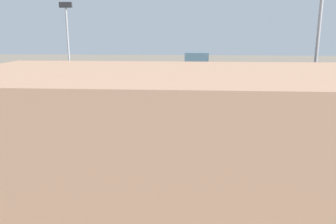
{
  "coord_description": "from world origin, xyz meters",
  "views": [
    {
      "loc": [
        -10.45,
        62.42,
        17.04
      ],
      "look_at": [
        -6.09,
        0.88,
        2.5
      ],
      "focal_mm": 36.31,
      "sensor_mm": 36.0,
      "label": 1
    }
  ],
  "objects_px": {
    "train_on_track_4": "(220,124)",
    "control_tower": "(196,71)",
    "train_on_track_1": "(101,103)",
    "train_on_track_3": "(131,113)",
    "train_on_track_0": "(136,97)",
    "maintenance_shed": "(270,147)",
    "light_mast_1": "(321,8)",
    "light_mast_0": "(68,40)"
  },
  "relations": [
    {
      "from": "train_on_track_4",
      "to": "train_on_track_3",
      "type": "height_order",
      "value": "same"
    },
    {
      "from": "light_mast_1",
      "to": "maintenance_shed",
      "type": "xyz_separation_m",
      "value": [
        9.03,
        16.41,
        -13.13
      ]
    },
    {
      "from": "train_on_track_4",
      "to": "control_tower",
      "type": "xyz_separation_m",
      "value": [
        3.67,
        -33.84,
        4.91
      ]
    },
    {
      "from": "control_tower",
      "to": "light_mast_0",
      "type": "bearing_deg",
      "value": 21.24
    },
    {
      "from": "train_on_track_3",
      "to": "maintenance_shed",
      "type": "distance_m",
      "value": 35.44
    },
    {
      "from": "train_on_track_1",
      "to": "light_mast_0",
      "type": "bearing_deg",
      "value": -39.02
    },
    {
      "from": "light_mast_1",
      "to": "maintenance_shed",
      "type": "relative_size",
      "value": 0.57
    },
    {
      "from": "train_on_track_1",
      "to": "light_mast_0",
      "type": "xyz_separation_m",
      "value": [
        9.11,
        -7.39,
        13.17
      ]
    },
    {
      "from": "train_on_track_0",
      "to": "light_mast_0",
      "type": "relative_size",
      "value": 5.08
    },
    {
      "from": "train_on_track_4",
      "to": "train_on_track_3",
      "type": "bearing_deg",
      "value": -17.49
    },
    {
      "from": "train_on_track_4",
      "to": "control_tower",
      "type": "height_order",
      "value": "control_tower"
    },
    {
      "from": "train_on_track_1",
      "to": "maintenance_shed",
      "type": "height_order",
      "value": "maintenance_shed"
    },
    {
      "from": "train_on_track_1",
      "to": "control_tower",
      "type": "xyz_separation_m",
      "value": [
        -20.36,
        -18.84,
        4.91
      ]
    },
    {
      "from": "train_on_track_4",
      "to": "maintenance_shed",
      "type": "xyz_separation_m",
      "value": [
        -2.48,
        25.02,
        4.69
      ]
    },
    {
      "from": "train_on_track_3",
      "to": "control_tower",
      "type": "bearing_deg",
      "value": -112.93
    },
    {
      "from": "light_mast_1",
      "to": "control_tower",
      "type": "bearing_deg",
      "value": -70.33
    },
    {
      "from": "maintenance_shed",
      "to": "train_on_track_4",
      "type": "bearing_deg",
      "value": -84.35
    },
    {
      "from": "train_on_track_0",
      "to": "control_tower",
      "type": "relative_size",
      "value": 9.99
    },
    {
      "from": "train_on_track_1",
      "to": "control_tower",
      "type": "distance_m",
      "value": 28.17
    },
    {
      "from": "train_on_track_4",
      "to": "train_on_track_1",
      "type": "distance_m",
      "value": 28.33
    },
    {
      "from": "train_on_track_0",
      "to": "train_on_track_3",
      "type": "distance_m",
      "value": 15.07
    },
    {
      "from": "train_on_track_1",
      "to": "control_tower",
      "type": "relative_size",
      "value": 0.83
    },
    {
      "from": "train_on_track_0",
      "to": "train_on_track_3",
      "type": "relative_size",
      "value": 1.0
    },
    {
      "from": "light_mast_1",
      "to": "maintenance_shed",
      "type": "height_order",
      "value": "light_mast_1"
    },
    {
      "from": "train_on_track_3",
      "to": "maintenance_shed",
      "type": "bearing_deg",
      "value": 121.43
    },
    {
      "from": "train_on_track_3",
      "to": "train_on_track_1",
      "type": "height_order",
      "value": "same"
    },
    {
      "from": "maintenance_shed",
      "to": "light_mast_0",
      "type": "bearing_deg",
      "value": -53.08
    },
    {
      "from": "light_mast_0",
      "to": "train_on_track_4",
      "type": "bearing_deg",
      "value": 145.96
    },
    {
      "from": "train_on_track_3",
      "to": "train_on_track_1",
      "type": "distance_m",
      "value": 12.91
    },
    {
      "from": "light_mast_0",
      "to": "light_mast_1",
      "type": "bearing_deg",
      "value": 145.24
    },
    {
      "from": "maintenance_shed",
      "to": "train_on_track_1",
      "type": "bearing_deg",
      "value": -56.48
    },
    {
      "from": "train_on_track_0",
      "to": "maintenance_shed",
      "type": "relative_size",
      "value": 2.12
    },
    {
      "from": "maintenance_shed",
      "to": "control_tower",
      "type": "relative_size",
      "value": 4.71
    },
    {
      "from": "train_on_track_0",
      "to": "train_on_track_4",
      "type": "relative_size",
      "value": 11.98
    },
    {
      "from": "train_on_track_3",
      "to": "control_tower",
      "type": "relative_size",
      "value": 9.99
    },
    {
      "from": "control_tower",
      "to": "train_on_track_3",
      "type": "bearing_deg",
      "value": 67.07
    },
    {
      "from": "train_on_track_0",
      "to": "train_on_track_3",
      "type": "xyz_separation_m",
      "value": [
        -1.43,
        15.0,
        -0.0
      ]
    },
    {
      "from": "train_on_track_3",
      "to": "light_mast_1",
      "type": "bearing_deg",
      "value": 153.58
    },
    {
      "from": "train_on_track_1",
      "to": "control_tower",
      "type": "bearing_deg",
      "value": -137.22
    },
    {
      "from": "train_on_track_3",
      "to": "control_tower",
      "type": "xyz_separation_m",
      "value": [
        -12.2,
        -28.84,
        4.46
      ]
    },
    {
      "from": "light_mast_0",
      "to": "maintenance_shed",
      "type": "distance_m",
      "value": 59.9
    },
    {
      "from": "light_mast_0",
      "to": "maintenance_shed",
      "type": "bearing_deg",
      "value": 126.92
    }
  ]
}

